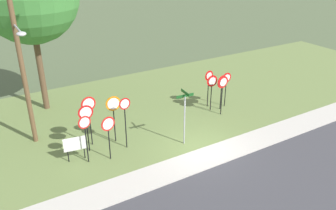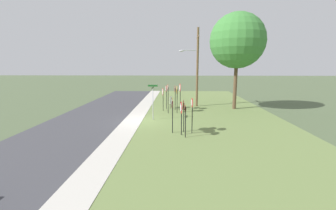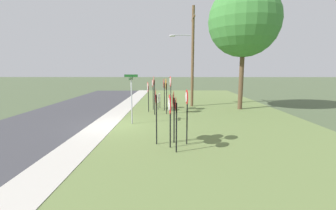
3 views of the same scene
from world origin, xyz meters
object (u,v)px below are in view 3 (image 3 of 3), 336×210
at_px(street_name_post, 131,95).
at_px(yield_sign_near_right, 173,105).
at_px(stop_sign_center_tall, 148,90).
at_px(stop_sign_near_right, 166,88).
at_px(stop_sign_far_right, 154,88).
at_px(yield_sign_far_left, 156,103).
at_px(utility_pole, 191,53).
at_px(oak_tree_left, 244,21).
at_px(stop_sign_far_center, 153,88).
at_px(stop_sign_far_left, 170,86).
at_px(stop_sign_near_left, 164,87).
at_px(notice_board, 159,99).
at_px(yield_sign_center, 187,104).
at_px(yield_sign_far_right, 176,111).
at_px(yield_sign_near_left, 169,109).

bearing_deg(street_name_post, yield_sign_near_right, 39.11).
bearing_deg(stop_sign_center_tall, stop_sign_near_right, 48.46).
bearing_deg(stop_sign_center_tall, stop_sign_far_right, 16.14).
xyz_separation_m(yield_sign_far_left, utility_pole, (-10.45, 2.45, 2.75)).
bearing_deg(oak_tree_left, utility_pole, -110.23).
relative_size(stop_sign_far_center, utility_pole, 0.29).
height_order(stop_sign_far_left, stop_sign_far_center, stop_sign_far_left).
bearing_deg(stop_sign_far_left, stop_sign_near_left, -130.23).
distance_m(stop_sign_far_center, yield_sign_near_right, 8.61).
bearing_deg(street_name_post, notice_board, 170.19).
bearing_deg(oak_tree_left, yield_sign_center, -29.61).
relative_size(stop_sign_far_right, oak_tree_left, 0.28).
relative_size(stop_sign_far_right, yield_sign_far_left, 1.12).
bearing_deg(yield_sign_far_left, oak_tree_left, 142.32).
bearing_deg(stop_sign_far_left, stop_sign_near_right, -22.70).
xyz_separation_m(stop_sign_near_left, yield_sign_near_right, (8.11, 0.62, -0.12)).
height_order(yield_sign_far_right, yield_sign_center, yield_sign_center).
bearing_deg(stop_sign_near_left, stop_sign_center_tall, -61.39).
bearing_deg(yield_sign_near_left, stop_sign_far_left, 172.01).
height_order(stop_sign_far_center, utility_pole, utility_pole).
bearing_deg(notice_board, yield_sign_far_right, 14.83).
bearing_deg(utility_pole, stop_sign_far_right, -37.30).
relative_size(utility_pole, oak_tree_left, 0.87).
relative_size(stop_sign_near_left, yield_sign_near_right, 1.09).
distance_m(notice_board, oak_tree_left, 9.12).
distance_m(utility_pole, notice_board, 4.86).
bearing_deg(stop_sign_near_right, yield_sign_far_right, 7.23).
bearing_deg(yield_sign_far_left, stop_sign_far_right, -177.61).
distance_m(yield_sign_far_left, street_name_post, 4.18).
xyz_separation_m(stop_sign_near_right, yield_sign_near_left, (7.24, 0.25, -0.23)).
bearing_deg(yield_sign_near_right, stop_sign_far_left, -174.00).
height_order(yield_sign_near_left, yield_sign_near_right, yield_sign_near_right).
bearing_deg(stop_sign_far_center, stop_sign_near_left, 58.76).
distance_m(stop_sign_far_left, yield_sign_near_left, 8.42).
height_order(stop_sign_far_left, yield_sign_near_right, stop_sign_far_left).
height_order(stop_sign_near_left, stop_sign_far_right, stop_sign_far_right).
relative_size(stop_sign_center_tall, oak_tree_left, 0.23).
bearing_deg(street_name_post, stop_sign_far_right, 161.78).
distance_m(yield_sign_near_right, notice_board, 9.01).
relative_size(yield_sign_near_right, yield_sign_far_right, 1.03).
relative_size(yield_sign_far_left, utility_pole, 0.29).
bearing_deg(notice_board, oak_tree_left, 97.29).
relative_size(stop_sign_near_left, yield_sign_center, 1.05).
distance_m(stop_sign_far_center, utility_pole, 4.64).
xyz_separation_m(yield_sign_center, street_name_post, (-3.79, -3.02, -0.03)).
distance_m(yield_sign_near_right, street_name_post, 4.37).
relative_size(stop_sign_near_right, street_name_post, 0.88).
height_order(utility_pole, notice_board, utility_pole).
distance_m(stop_sign_center_tall, utility_pole, 5.36).
distance_m(stop_sign_far_left, yield_sign_far_left, 8.02).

